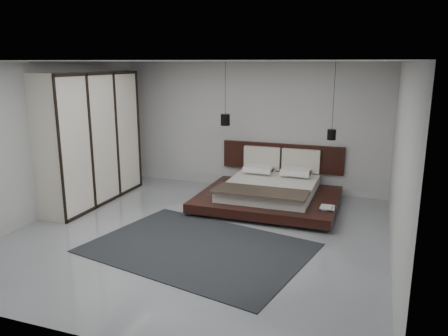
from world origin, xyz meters
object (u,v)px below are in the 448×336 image
at_px(wardrobe, 91,138).
at_px(rug, 199,248).
at_px(bed, 270,191).
at_px(lattice_screen, 122,128).
at_px(pendant_right, 332,134).
at_px(pendant_left, 225,120).

xyz_separation_m(wardrobe, rug, (2.92, -1.48, -1.30)).
distance_m(bed, rug, 2.52).
relative_size(lattice_screen, pendant_right, 1.75).
bearing_deg(wardrobe, rug, -26.86).
bearing_deg(pendant_right, wardrobe, -163.04).
bearing_deg(lattice_screen, rug, -43.34).
relative_size(bed, rug, 0.83).
xyz_separation_m(lattice_screen, bed, (3.69, -0.54, -1.02)).
bearing_deg(bed, pendant_right, 20.49).
xyz_separation_m(bed, pendant_left, (-1.10, 0.41, 1.33)).
relative_size(wardrobe, rug, 0.83).
xyz_separation_m(pendant_left, wardrobe, (-2.35, -1.38, -0.31)).
height_order(bed, pendant_right, pendant_right).
relative_size(lattice_screen, wardrobe, 0.98).
bearing_deg(wardrobe, pendant_right, 16.96).
height_order(lattice_screen, wardrobe, wardrobe).
height_order(wardrobe, rug, wardrobe).
distance_m(bed, pendant_left, 1.77).
height_order(pendant_left, pendant_right, same).
bearing_deg(bed, pendant_left, 159.51).
xyz_separation_m(bed, rug, (-0.53, -2.45, -0.27)).
bearing_deg(bed, wardrobe, -164.19).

